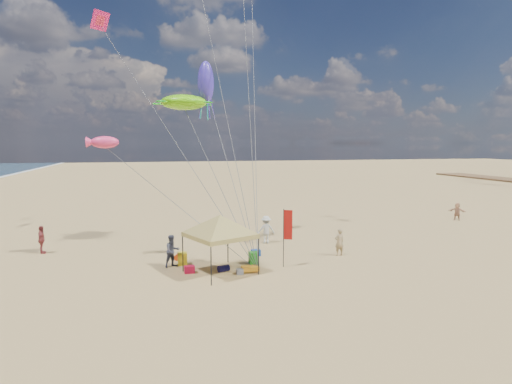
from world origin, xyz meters
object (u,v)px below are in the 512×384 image
Objects in this scene: cooler_red at (189,269)px; beach_cart at (250,268)px; cooler_blue at (256,253)px; feather_flag at (287,229)px; chair_green at (254,258)px; person_near_c at (266,230)px; person_far_a at (42,240)px; chair_yellow at (182,259)px; person_near_a at (339,242)px; canopy_tent at (220,217)px; person_near_b at (172,251)px; person_far_c at (457,211)px.

cooler_red is 0.60× the size of beach_cart.
cooler_blue is 3.35m from beach_cart.
feather_flag is 2.95m from beach_cart.
person_near_c is (2.03, 4.74, 0.60)m from chair_green.
person_far_a reaches higher than cooler_blue.
chair_yellow is 9.44m from person_near_a.
canopy_tent is 3.20m from beach_cart.
cooler_red is at bearing 44.83° from person_near_c.
chair_green is 1.54m from beach_cart.
canopy_tent is 3.24m from cooler_red.
chair_yellow is 0.39× the size of person_near_b.
cooler_blue is 0.31× the size of person_far_a.
canopy_tent reaches higher than person_far_a.
canopy_tent is 2.98× the size of person_near_b.
person_far_c is at bearing -156.95° from person_near_a.
chair_green is at bearing -0.49° from person_near_a.
chair_yellow is (-0.24, 1.63, 0.16)m from cooler_red.
chair_green is 0.37× the size of person_near_c.
feather_flag is 15.29m from person_far_a.
person_far_a reaches higher than cooler_red.
person_near_b is 26.75m from person_far_c.
canopy_tent is 5.94× the size of beach_cart.
person_near_a is at bearing -23.85° from person_near_b.
beach_cart is 13.54m from person_far_a.
person_near_a reaches higher than cooler_red.
canopy_tent is 3.81m from feather_flag.
person_near_c is (1.47, 3.01, 0.76)m from cooler_blue.
person_far_a is (-12.18, 5.44, 0.52)m from chair_green.
person_far_a is at bearing 150.80° from chair_yellow.
feather_flag is 1.81× the size of person_near_b.
person_near_c is at bearing 33.26° from chair_yellow.
canopy_tent is 1.64× the size of feather_flag.
person_near_a is 0.96× the size of person_far_a.
cooler_blue is at bearing -10.69° from person_near_b.
cooler_red is 3.21m from beach_cart.
cooler_red is at bearing -111.97° from person_far_c.
feather_flag is 4.39m from person_near_a.
feather_flag reaches higher than beach_cart.
canopy_tent is at bearing 6.68° from person_near_a.
person_near_c is at bearing 66.85° from chair_green.
person_near_a is at bearing 12.75° from canopy_tent.
cooler_red and cooler_blue have the same top height.
canopy_tent is at bearing -130.66° from person_far_a.
canopy_tent is at bearing -132.38° from cooler_blue.
chair_green is 0.39× the size of person_near_b.
chair_yellow is at bearing -126.54° from person_far_a.
cooler_red is at bearing -149.23° from cooler_blue.
cooler_blue is 4.58m from chair_yellow.
person_far_c is at bearing 18.44° from chair_yellow.
person_far_c is at bearing 19.95° from cooler_blue.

